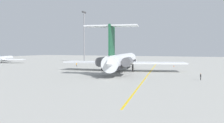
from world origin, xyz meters
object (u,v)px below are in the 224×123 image
safety_cone_wingtip (103,65)px  light_mast (84,35)px  safety_cone_nose (174,66)px  airliner_mid_left (2,59)px  ground_crew_near_nose (201,76)px  ground_crew_near_tail (76,64)px  main_jetliner (122,60)px

safety_cone_wingtip → light_mast: light_mast is taller
safety_cone_nose → light_mast: (10.98, 49.81, 15.18)m
airliner_mid_left → ground_crew_near_nose: size_ratio=14.17×
ground_crew_near_nose → ground_crew_near_tail: (27.26, 50.46, -0.06)m
ground_crew_near_tail → safety_cone_wingtip: ground_crew_near_tail is taller
airliner_mid_left → main_jetliner: bearing=-127.3°
safety_cone_nose → airliner_mid_left: bearing=95.4°
safety_cone_wingtip → light_mast: size_ratio=0.02×
light_mast → safety_cone_nose: bearing=-102.4°
ground_crew_near_nose → airliner_mid_left: bearing=-48.1°
ground_crew_near_tail → safety_cone_wingtip: bearing=-53.8°
main_jetliner → ground_crew_near_tail: main_jetliner is taller
main_jetliner → ground_crew_near_nose: (-13.14, -24.64, -2.70)m
main_jetliner → ground_crew_near_tail: bearing=52.4°
ground_crew_near_nose → safety_cone_nose: size_ratio=3.18×
ground_crew_near_tail → safety_cone_wingtip: size_ratio=3.01×
safety_cone_wingtip → airliner_mid_left: bearing=93.9°
light_mast → ground_crew_near_tail: bearing=-159.2°
main_jetliner → safety_cone_nose: size_ratio=86.99×
ground_crew_near_tail → safety_cone_wingtip: 13.30m
airliner_mid_left → light_mast: 46.62m
main_jetliner → light_mast: (40.16, 35.71, 11.65)m
main_jetliner → airliner_mid_left: bearing=65.8°
airliner_mid_left → ground_crew_near_tail: size_ratio=14.98×
main_jetliner → light_mast: light_mast is taller
safety_cone_nose → main_jetliner: bearing=154.2°
main_jetliner → airliner_mid_left: main_jetliner is taller
main_jetliner → ground_crew_near_nose: size_ratio=27.33×
ground_crew_near_nose → ground_crew_near_tail: bearing=-57.9°
main_jetliner → safety_cone_wingtip: 30.56m
ground_crew_near_tail → safety_cone_nose: size_ratio=3.01×
ground_crew_near_tail → light_mast: size_ratio=0.06×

